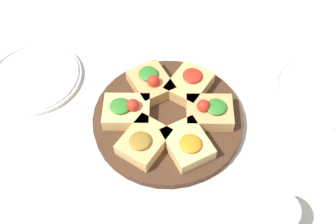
% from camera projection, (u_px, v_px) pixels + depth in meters
% --- Properties ---
extents(ground_plane, '(3.00, 3.00, 0.00)m').
position_uv_depth(ground_plane, '(168.00, 121.00, 0.84)').
color(ground_plane, beige).
extents(serving_board, '(0.32, 0.32, 0.02)m').
position_uv_depth(serving_board, '(168.00, 118.00, 0.83)').
color(serving_board, '#422819').
rests_on(serving_board, ground_plane).
extents(focaccia_slice_0, '(0.08, 0.10, 0.04)m').
position_uv_depth(focaccia_slice_0, '(188.00, 144.00, 0.77)').
color(focaccia_slice_0, '#DBB775').
rests_on(focaccia_slice_0, serving_board).
extents(focaccia_slice_1, '(0.12, 0.11, 0.05)m').
position_uv_depth(focaccia_slice_1, '(209.00, 111.00, 0.81)').
color(focaccia_slice_1, tan).
rests_on(focaccia_slice_1, serving_board).
extents(focaccia_slice_2, '(0.12, 0.11, 0.04)m').
position_uv_depth(focaccia_slice_2, '(189.00, 84.00, 0.85)').
color(focaccia_slice_2, tan).
rests_on(focaccia_slice_2, serving_board).
extents(focaccia_slice_3, '(0.08, 0.10, 0.05)m').
position_uv_depth(focaccia_slice_3, '(149.00, 83.00, 0.85)').
color(focaccia_slice_3, tan).
rests_on(focaccia_slice_3, serving_board).
extents(focaccia_slice_4, '(0.12, 0.11, 0.05)m').
position_uv_depth(focaccia_slice_4, '(127.00, 111.00, 0.81)').
color(focaccia_slice_4, '#DBB775').
rests_on(focaccia_slice_4, serving_board).
extents(focaccia_slice_5, '(0.12, 0.11, 0.04)m').
position_uv_depth(focaccia_slice_5, '(144.00, 142.00, 0.77)').
color(focaccia_slice_5, tan).
rests_on(focaccia_slice_5, serving_board).
extents(plate_left, '(0.22, 0.22, 0.02)m').
position_uv_depth(plate_left, '(34.00, 77.00, 0.90)').
color(plate_left, white).
rests_on(plate_left, ground_plane).
extents(plate_right, '(0.21, 0.21, 0.02)m').
position_uv_depth(plate_right, '(319.00, 90.00, 0.88)').
color(plate_right, white).
rests_on(plate_right, ground_plane).
extents(water_glass, '(0.07, 0.07, 0.08)m').
position_uv_depth(water_glass, '(275.00, 217.00, 0.68)').
color(water_glass, silver).
rests_on(water_glass, ground_plane).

